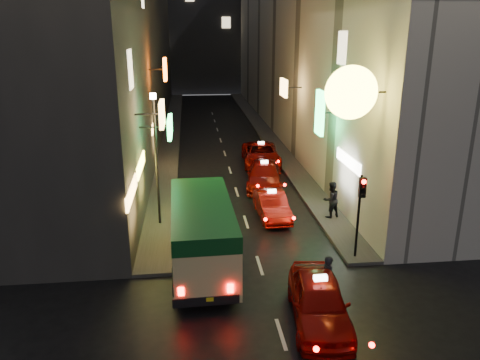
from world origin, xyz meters
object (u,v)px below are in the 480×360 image
object	(u,v)px
taxi_near	(319,298)
lamp_post	(156,151)
traffic_light	(361,199)
minibus	(202,228)
pedestrian_crossing	(328,275)

from	to	relation	value
taxi_near	lamp_post	world-z (taller)	lamp_post
taxi_near	traffic_light	bearing A→B (deg)	55.76
minibus	pedestrian_crossing	bearing A→B (deg)	-31.72
taxi_near	minibus	bearing A→B (deg)	132.64
taxi_near	traffic_light	world-z (taller)	traffic_light
taxi_near	lamp_post	xyz separation A→B (m)	(-5.53, 8.45, 2.85)
minibus	taxi_near	xyz separation A→B (m)	(3.61, -3.92, -0.89)
minibus	lamp_post	world-z (taller)	lamp_post
traffic_light	lamp_post	bearing A→B (deg)	151.09
minibus	pedestrian_crossing	size ratio (longest dim) A/B	3.49
minibus	taxi_near	world-z (taller)	minibus
taxi_near	lamp_post	distance (m)	10.49
minibus	lamp_post	distance (m)	5.30
pedestrian_crossing	traffic_light	distance (m)	3.75
traffic_light	lamp_post	xyz separation A→B (m)	(-8.20, 4.53, 1.04)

